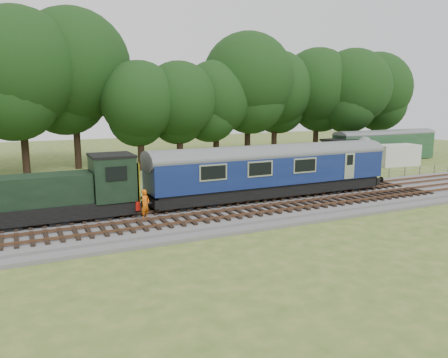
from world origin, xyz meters
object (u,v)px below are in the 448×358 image
worker (145,205)px  parked_coach (385,144)px  shunter_loco (65,193)px  caravan (396,155)px  dmu_railcar (272,166)px

worker → parked_coach: 36.81m
shunter_loco → caravan: shunter_loco is taller
shunter_loco → dmu_railcar: bearing=-0.0°
worker → caravan: (31.73, 11.02, -0.07)m
dmu_railcar → shunter_loco: (-13.93, 0.00, -0.63)m
dmu_railcar → shunter_loco: size_ratio=2.02×
dmu_railcar → caravan: dmu_railcar is taller
dmu_railcar → worker: (-9.72, -1.77, -1.36)m
parked_coach → worker: bearing=-156.6°
dmu_railcar → worker: 9.97m
shunter_loco → parked_coach: size_ratio=0.63×
parked_coach → caravan: bearing=-118.3°
dmu_railcar → caravan: (22.01, 9.25, -1.43)m
dmu_railcar → caravan: 23.92m
worker → parked_coach: bearing=-15.8°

